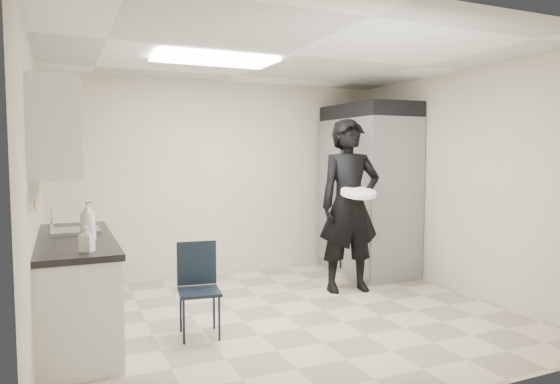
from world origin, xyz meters
name	(u,v)px	position (x,y,z in m)	size (l,w,h in m)	color
floor	(286,316)	(0.00, 0.00, 0.00)	(4.50, 4.50, 0.00)	#BDAD94
ceiling	(286,54)	(0.00, 0.00, 2.60)	(4.50, 4.50, 0.00)	white
back_wall	(225,178)	(0.00, 2.00, 1.30)	(4.50, 4.50, 0.00)	beige
left_wall	(33,196)	(-2.25, 0.00, 1.30)	(4.00, 4.00, 0.00)	beige
right_wall	(460,182)	(2.25, 0.00, 1.30)	(4.00, 4.00, 0.00)	beige
ceiling_panel	(215,60)	(-0.60, 0.40, 2.57)	(1.20, 0.60, 0.02)	white
lower_counter	(76,290)	(-1.95, 0.20, 0.43)	(0.60, 1.90, 0.86)	silver
countertop	(74,240)	(-1.95, 0.20, 0.89)	(0.64, 1.95, 0.05)	black
sink	(76,237)	(-1.93, 0.45, 0.87)	(0.42, 0.40, 0.14)	gray
faucet	(52,222)	(-2.13, 0.45, 1.02)	(0.02, 0.02, 0.24)	silver
upper_cabinets	(55,132)	(-2.08, 0.20, 1.83)	(0.35, 1.80, 0.75)	silver
towel_dispenser	(50,155)	(-2.14, 1.35, 1.62)	(0.22, 0.30, 0.35)	black
notice_sticker_left	(35,204)	(-2.24, 0.10, 1.22)	(0.00, 0.12, 0.07)	yellow
notice_sticker_right	(36,207)	(-2.24, 0.30, 1.18)	(0.00, 0.12, 0.07)	yellow
commercial_fridge	(368,196)	(1.83, 1.27, 1.05)	(0.80, 1.35, 2.10)	gray
fridge_compressor	(369,112)	(1.83, 1.27, 2.20)	(0.80, 1.35, 0.20)	black
folding_chair	(199,292)	(-0.94, -0.20, 0.41)	(0.36, 0.36, 0.81)	black
man_tuxedo	(350,206)	(1.08, 0.55, 1.02)	(0.75, 0.50, 2.04)	black
bucket_lid	(358,193)	(1.04, 0.30, 1.19)	(0.40, 0.40, 0.05)	white
soap_bottle_a	(87,222)	(-1.85, -0.13, 1.08)	(0.13, 0.13, 0.34)	white
soap_bottle_b	(87,239)	(-1.88, -0.55, 1.01)	(0.09, 0.09, 0.20)	#B6B4C1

